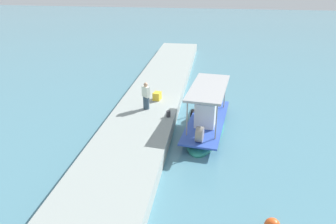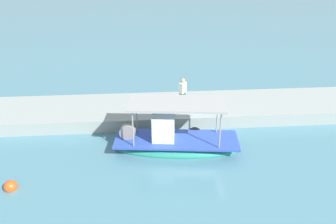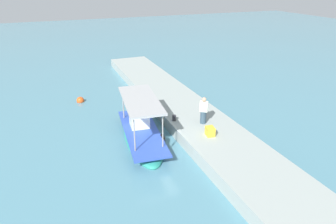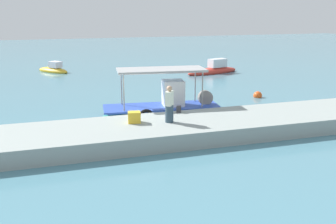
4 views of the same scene
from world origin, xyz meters
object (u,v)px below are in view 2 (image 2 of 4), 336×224
cargo_crate (209,102)px  marker_buoy (10,187)px  mooring_bollard (168,113)px  fisherman_near_bollard (183,93)px  main_fishing_boat (174,141)px

cargo_crate → marker_buoy: (9.67, 5.92, -0.87)m
marker_buoy → cargo_crate: bearing=-148.5°
cargo_crate → marker_buoy: 11.37m
mooring_bollard → cargo_crate: (-2.48, -1.10, 0.07)m
fisherman_near_bollard → cargo_crate: size_ratio=3.01×
fisherman_near_bollard → main_fishing_boat: bearing=77.3°
fisherman_near_bollard → mooring_bollard: (0.96, 1.49, -0.58)m
main_fishing_boat → marker_buoy: 7.79m
mooring_bollard → marker_buoy: mooring_bollard is taller
main_fishing_boat → fisherman_near_bollard: (-0.83, -3.65, 1.06)m
main_fishing_boat → fisherman_near_bollard: size_ratio=4.01×
fisherman_near_bollard → cargo_crate: bearing=165.8°
main_fishing_boat → cargo_crate: 4.06m
mooring_bollard → marker_buoy: 8.69m
mooring_bollard → cargo_crate: 2.72m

